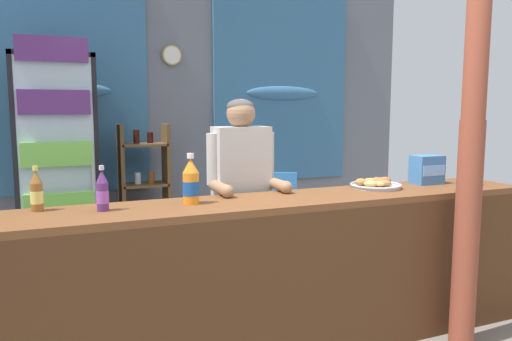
% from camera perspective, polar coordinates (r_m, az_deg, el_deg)
% --- Properties ---
extents(ground_plane, '(8.09, 8.09, 0.00)m').
position_cam_1_polar(ground_plane, '(3.85, -0.59, -15.30)').
color(ground_plane, slate).
extents(back_wall_curtained, '(5.39, 0.22, 2.87)m').
position_cam_1_polar(back_wall_curtained, '(5.38, -8.45, 7.18)').
color(back_wall_curtained, slate).
rests_on(back_wall_curtained, ground).
extents(stall_counter, '(3.53, 0.51, 0.94)m').
position_cam_1_polar(stall_counter, '(2.91, 3.13, -10.72)').
color(stall_counter, brown).
rests_on(stall_counter, ground).
extents(timber_post, '(0.17, 0.15, 2.81)m').
position_cam_1_polar(timber_post, '(3.19, 23.81, 4.30)').
color(timber_post, brown).
rests_on(timber_post, ground).
extents(drink_fridge, '(0.67, 0.61, 2.05)m').
position_cam_1_polar(drink_fridge, '(4.62, -22.12, 2.13)').
color(drink_fridge, black).
rests_on(drink_fridge, ground).
extents(bottle_shelf_rack, '(0.48, 0.28, 1.32)m').
position_cam_1_polar(bottle_shelf_rack, '(4.97, -12.78, -2.08)').
color(bottle_shelf_rack, brown).
rests_on(bottle_shelf_rack, ground).
extents(plastic_lawn_chair, '(0.58, 0.58, 0.86)m').
position_cam_1_polar(plastic_lawn_chair, '(4.94, 2.23, -4.26)').
color(plastic_lawn_chair, '#3884D6').
rests_on(plastic_lawn_chair, ground).
extents(shopkeeper, '(0.47, 0.42, 1.54)m').
position_cam_1_polar(shopkeeper, '(3.26, -1.68, -1.84)').
color(shopkeeper, '#28282D').
rests_on(shopkeeper, ground).
extents(soda_bottle_orange_soda, '(0.09, 0.09, 0.29)m').
position_cam_1_polar(soda_bottle_orange_soda, '(2.76, -7.57, -1.40)').
color(soda_bottle_orange_soda, orange).
rests_on(soda_bottle_orange_soda, stall_counter).
extents(soda_bottle_grape_soda, '(0.06, 0.06, 0.24)m').
position_cam_1_polar(soda_bottle_grape_soda, '(2.68, -17.39, -2.37)').
color(soda_bottle_grape_soda, '#56286B').
rests_on(soda_bottle_grape_soda, stall_counter).
extents(soda_bottle_iced_tea, '(0.06, 0.06, 0.24)m').
position_cam_1_polar(soda_bottle_iced_tea, '(2.79, -24.11, -2.30)').
color(soda_bottle_iced_tea, brown).
rests_on(soda_bottle_iced_tea, stall_counter).
extents(soda_bottle_cola, '(0.07, 0.07, 0.24)m').
position_cam_1_polar(soda_bottle_cola, '(3.72, 23.75, -0.04)').
color(soda_bottle_cola, black).
rests_on(soda_bottle_cola, stall_counter).
extents(snack_box_biscuit, '(0.21, 0.14, 0.20)m').
position_cam_1_polar(snack_box_biscuit, '(3.68, 19.21, 0.09)').
color(snack_box_biscuit, '#3D75B7').
rests_on(snack_box_biscuit, stall_counter).
extents(pastry_tray, '(0.34, 0.34, 0.07)m').
position_cam_1_polar(pastry_tray, '(3.40, 13.70, -1.56)').
color(pastry_tray, '#BCBCC1').
rests_on(pastry_tray, stall_counter).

